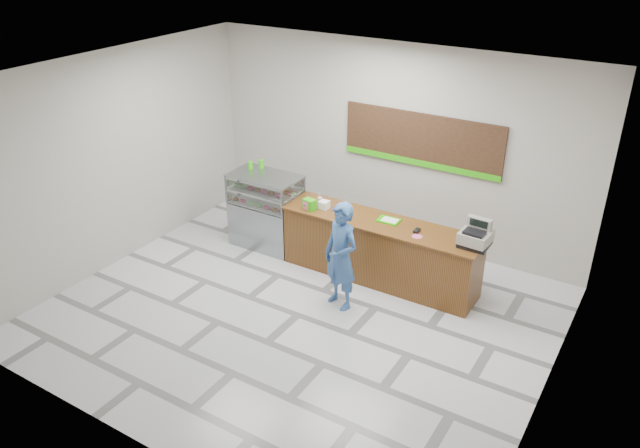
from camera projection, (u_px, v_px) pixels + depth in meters
The scene contains 16 objects.
floor at pixel (298, 315), 9.23m from camera, with size 7.00×7.00×0.00m, color silver.
back_wall at pixel (392, 145), 10.72m from camera, with size 7.00×7.00×0.00m, color #B4AEA5.
ceiling at pixel (293, 79), 7.65m from camera, with size 7.00×7.00×0.00m, color silver.
sales_counter at pixel (379, 250), 9.92m from camera, with size 3.26×0.76×1.03m.
display_case at pixel (266, 210), 10.88m from camera, with size 1.22×0.72×1.33m.
menu_board at pixel (421, 141), 10.35m from camera, with size 2.80×0.06×0.90m.
cash_register at pixel (476, 236), 8.94m from camera, with size 0.44×0.46×0.39m.
card_terminal at pixel (417, 231), 9.38m from camera, with size 0.07×0.14×0.04m, color black.
serving_tray at pixel (389, 220), 9.71m from camera, with size 0.36×0.26×0.02m.
napkin_box at pixel (324, 205), 10.09m from camera, with size 0.15×0.15×0.13m, color white.
straw_cup at pixel (320, 201), 10.25m from camera, with size 0.07×0.07×0.11m, color silver.
promo_box at pixel (309, 204), 10.04m from camera, with size 0.20×0.13×0.18m, color #31BB0F.
donut_decal at pixel (417, 236), 9.24m from camera, with size 0.16×0.16×0.00m, color #EA598C.
green_cup_left at pixel (250, 165), 10.83m from camera, with size 0.09×0.09×0.13m, color #31BB0F.
green_cup_right at pixel (261, 164), 10.87m from camera, with size 0.09×0.09×0.15m, color #31BB0F.
customer at pixel (341, 256), 9.10m from camera, with size 0.61×0.40×1.68m, color #355E9B.
Camera 1 is at (4.28, -6.33, 5.36)m, focal length 35.00 mm.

